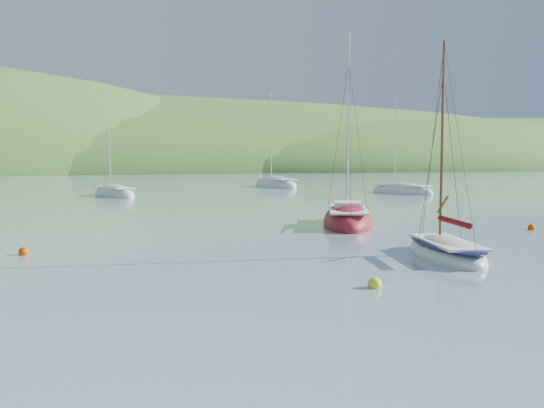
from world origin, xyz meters
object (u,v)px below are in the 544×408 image
object	(u,v)px
sloop_red	(348,221)
distant_sloop_a	(114,194)
distant_sloop_d	(402,192)
daysailer_white	(446,252)
distant_sloop_b	(275,185)

from	to	relation	value
sloop_red	distant_sloop_a	bearing A→B (deg)	133.98
distant_sloop_a	distant_sloop_d	distance (m)	31.08
daysailer_white	sloop_red	size ratio (longest dim) A/B	0.76
distant_sloop_b	daysailer_white	bearing A→B (deg)	-111.21
daysailer_white	distant_sloop_d	bearing A→B (deg)	75.44
daysailer_white	sloop_red	world-z (taller)	sloop_red
daysailer_white	distant_sloop_b	size ratio (longest dim) A/B	0.70
distant_sloop_d	daysailer_white	bearing A→B (deg)	-140.58
sloop_red	distant_sloop_d	size ratio (longest dim) A/B	1.12
daysailer_white	distant_sloop_a	size ratio (longest dim) A/B	0.86
distant_sloop_b	distant_sloop_d	distance (m)	19.59
daysailer_white	distant_sloop_d	distance (m)	42.68
sloop_red	distant_sloop_a	xyz separation A→B (m)	(-11.43, 31.47, -0.04)
distant_sloop_a	distant_sloop_b	distance (m)	24.69
distant_sloop_a	distant_sloop_d	size ratio (longest dim) A/B	0.99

